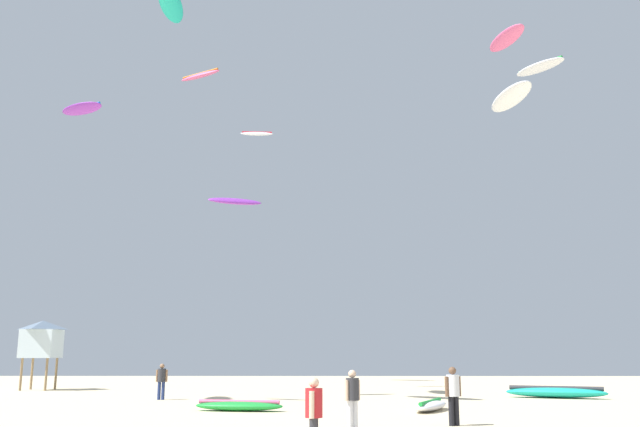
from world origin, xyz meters
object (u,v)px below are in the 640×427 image
Objects in this scene: person_left at (162,379)px; kite_aloft_6 at (235,201)px; lifeguard_tower at (42,339)px; kite_grounded_mid at (239,406)px; kite_aloft_2 at (511,97)px; person_right at (352,395)px; kite_aloft_8 at (200,75)px; kite_grounded_near at (556,392)px; person_foreground at (314,410)px; kite_aloft_1 at (540,67)px; kite_grounded_far at (430,406)px; kite_aloft_0 at (82,109)px; kite_aloft_7 at (171,4)px; person_midground at (453,391)px; kite_aloft_3 at (506,38)px; kite_aloft_5 at (257,133)px.

kite_aloft_6 is (3.00, 1.93, 9.06)m from person_left.
kite_grounded_mid is at bearing -48.01° from lifeguard_tower.
person_right is at bearing -123.58° from kite_aloft_2.
kite_grounded_near is at bearing -39.99° from kite_aloft_8.
kite_aloft_1 is at bearing -104.84° from person_foreground.
person_foreground is 12.79m from kite_grounded_far.
person_foreground is 46.35m from kite_aloft_1.
kite_aloft_2 is at bearing -45.29° from kite_aloft_8.
kite_grounded_near is at bearing 104.50° from person_right.
kite_aloft_0 is 0.60× the size of kite_aloft_7.
person_right is at bearing -117.63° from kite_aloft_1.
kite_grounded_near is 1.19× the size of kite_aloft_7.
person_midground reaches higher than kite_grounded_far.
lifeguard_tower is (-21.26, 21.11, 2.05)m from person_midground.
lifeguard_tower is at bearing 177.48° from kite_aloft_3.
lifeguard_tower is 18.63m from kite_aloft_5.
kite_grounded_far is at bearing -121.91° from person_left.
kite_grounded_far is at bearing -132.71° from kite_grounded_near.
person_midground is 1.04× the size of person_right.
kite_grounded_far is at bearing -118.44° from kite_aloft_1.
kite_aloft_3 is at bearing 43.98° from kite_grounded_mid.
kite_aloft_7 is at bearing -179.98° from kite_grounded_near.
person_midground is 0.49× the size of kite_grounded_far.
kite_aloft_7 is (-5.31, 8.09, 20.95)m from kite_grounded_mid.
kite_aloft_5 reaches higher than kite_grounded_near.
person_left reaches higher than kite_grounded_near.
kite_aloft_6 reaches higher than person_midground.
kite_aloft_3 is (-5.27, -9.74, -2.30)m from kite_aloft_1.
kite_aloft_8 is (-27.35, 2.10, 0.30)m from kite_aloft_1.
kite_grounded_far is at bearing -98.47° from person_foreground.
kite_aloft_7 is 18.62m from kite_aloft_8.
kite_aloft_1 is at bearing 61.56° from kite_grounded_far.
kite_aloft_2 reaches higher than kite_aloft_6.
kite_aloft_6 is (12.61, -7.14, 6.98)m from lifeguard_tower.
person_right is 0.40× the size of kite_aloft_1.
kite_aloft_2 is 1.44× the size of kite_aloft_6.
kite_aloft_1 is (5.68, 16.08, 24.15)m from kite_grounded_near.
kite_grounded_mid is at bearing -85.48° from kite_aloft_5.
kite_aloft_1 reaches higher than person_right.
kite_aloft_3 is 21.26m from kite_aloft_7.
kite_aloft_0 is at bearing -168.59° from kite_grounded_near.
person_foreground is at bearing -51.09° from person_right.
kite_aloft_2 is 17.59m from kite_aloft_5.
kite_grounded_near is at bearing -1.74° from kite_aloft_6.
kite_grounded_mid is 23.08m from kite_aloft_7.
kite_grounded_mid is 1.00× the size of kite_grounded_far.
kite_aloft_0 is 8.94m from kite_aloft_6.
kite_aloft_7 reaches higher than lifeguard_tower.
kite_aloft_5 is 10.63m from kite_aloft_7.
person_right is 0.33× the size of kite_grounded_near.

